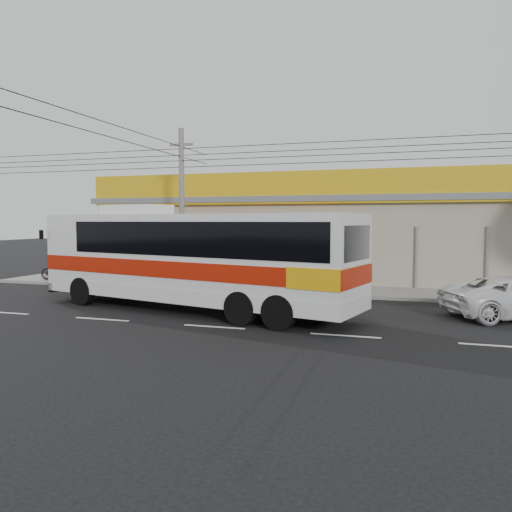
% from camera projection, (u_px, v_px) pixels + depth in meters
% --- Properties ---
extents(ground, '(120.00, 120.00, 0.00)m').
position_uv_depth(ground, '(241.00, 313.00, 17.72)').
color(ground, black).
rests_on(ground, ground).
extents(sidewalk, '(30.00, 3.20, 0.15)m').
position_uv_depth(sidewalk, '(282.00, 289.00, 23.44)').
color(sidewalk, gray).
rests_on(sidewalk, ground).
extents(lane_markings, '(50.00, 0.12, 0.01)m').
position_uv_depth(lane_markings, '(214.00, 327.00, 15.34)').
color(lane_markings, silver).
rests_on(lane_markings, ground).
extents(storefront_building, '(22.60, 9.20, 5.70)m').
position_uv_depth(storefront_building, '(306.00, 238.00, 28.56)').
color(storefront_building, '#A09581').
rests_on(storefront_building, ground).
extents(coach_bus, '(12.83, 5.63, 3.87)m').
position_uv_depth(coach_bus, '(195.00, 254.00, 17.81)').
color(coach_bus, silver).
rests_on(coach_bus, ground).
extents(motorbike_red, '(1.79, 1.34, 0.90)m').
position_uv_depth(motorbike_red, '(58.00, 270.00, 26.84)').
color(motorbike_red, maroon).
rests_on(motorbike_red, sidewalk).
extents(motorbike_dark, '(1.82, 0.87, 1.05)m').
position_uv_depth(motorbike_dark, '(57.00, 270.00, 26.04)').
color(motorbike_dark, black).
rests_on(motorbike_dark, sidewalk).
extents(utility_pole, '(34.00, 14.00, 7.57)m').
position_uv_depth(utility_pole, '(181.00, 157.00, 23.32)').
color(utility_pole, slate).
rests_on(utility_pole, ground).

